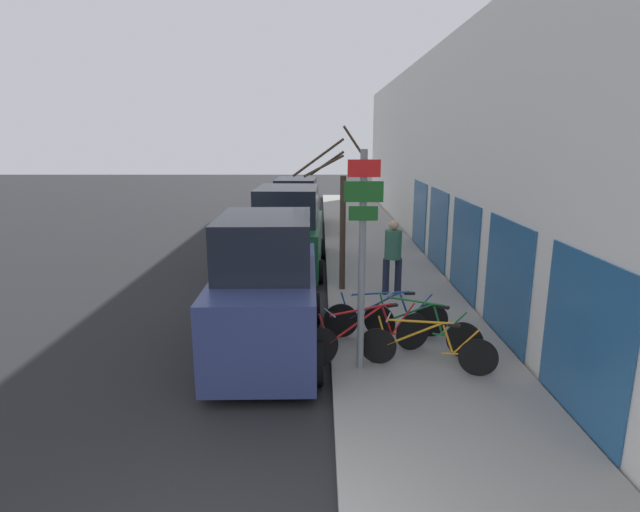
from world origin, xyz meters
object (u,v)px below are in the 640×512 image
at_px(bicycle_2, 422,328).
at_px(signpost, 364,252).
at_px(parked_car_2, 299,208).
at_px(street_tree, 343,217).
at_px(parked_car_0, 269,292).
at_px(bicycle_3, 388,317).
at_px(pedestrian_near, 395,252).
at_px(bicycle_1, 370,336).
at_px(parked_car_1, 290,233).
at_px(bicycle_0, 429,348).

bearing_deg(bicycle_2, signpost, 160.30).
relative_size(parked_car_2, street_tree, 1.20).
bearing_deg(parked_car_0, bicycle_3, 6.98).
bearing_deg(pedestrian_near, street_tree, -30.58).
bearing_deg(pedestrian_near, signpost, 63.09).
distance_m(bicycle_1, parked_car_0, 1.96).
bearing_deg(pedestrian_near, parked_car_1, -58.99).
relative_size(bicycle_0, bicycle_1, 0.92).
distance_m(bicycle_2, parked_car_1, 6.68).
bearing_deg(bicycle_3, bicycle_2, -134.75).
xyz_separation_m(bicycle_3, parked_car_1, (-2.17, 5.57, 0.56)).
relative_size(signpost, bicycle_1, 1.53).
relative_size(signpost, street_tree, 0.89).
bearing_deg(street_tree, pedestrian_near, -18.71).
bearing_deg(parked_car_0, pedestrian_near, 47.14).
relative_size(parked_car_0, pedestrian_near, 2.39).
distance_m(bicycle_2, parked_car_0, 2.80).
height_order(parked_car_2, pedestrian_near, parked_car_2).
bearing_deg(street_tree, signpost, -87.97).
height_order(parked_car_0, street_tree, street_tree).
xyz_separation_m(bicycle_0, bicycle_1, (-0.91, 0.43, 0.03)).
bearing_deg(bicycle_3, parked_car_0, 96.89).
bearing_deg(pedestrian_near, parked_car_0, 36.42).
height_order(bicycle_0, parked_car_1, parked_car_1).
bearing_deg(bicycle_2, bicycle_0, -148.97).
distance_m(bicycle_3, parked_car_0, 2.29).
distance_m(bicycle_1, parked_car_2, 12.85).
bearing_deg(bicycle_3, bicycle_0, -161.80).
distance_m(bicycle_2, street_tree, 4.10).
distance_m(bicycle_0, parked_car_2, 13.43).
bearing_deg(signpost, parked_car_0, 147.93).
bearing_deg(parked_car_0, parked_car_1, 88.68).
bearing_deg(bicycle_0, street_tree, 31.72).
distance_m(pedestrian_near, street_tree, 1.51).
height_order(signpost, pedestrian_near, signpost).
distance_m(signpost, bicycle_1, 1.60).
bearing_deg(signpost, bicycle_2, 35.64).
relative_size(parked_car_0, parked_car_2, 0.90).
bearing_deg(parked_car_1, signpost, -75.57).
height_order(parked_car_0, parked_car_1, parked_car_0).
relative_size(signpost, pedestrian_near, 1.95).
relative_size(signpost, bicycle_2, 1.86).
distance_m(signpost, pedestrian_near, 4.25).
relative_size(bicycle_0, bicycle_2, 1.12).
relative_size(parked_car_0, street_tree, 1.09).
bearing_deg(signpost, bicycle_0, -2.78).
bearing_deg(bicycle_1, pedestrian_near, -36.86).
relative_size(bicycle_3, parked_car_2, 0.49).
xyz_separation_m(bicycle_3, pedestrian_near, (0.49, 2.70, 0.65)).
distance_m(parked_car_2, street_tree, 8.84).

